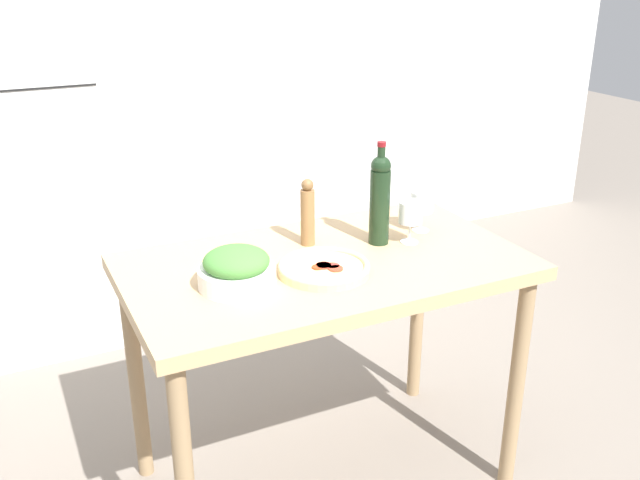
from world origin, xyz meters
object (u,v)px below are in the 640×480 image
at_px(pepper_mill, 308,213).
at_px(salad_bowl, 237,269).
at_px(refrigerator, 14,163).
at_px(homemade_pizza, 324,268).
at_px(wine_bottle, 380,197).
at_px(wine_glass_near, 410,214).
at_px(wine_glass_far, 422,203).

bearing_deg(pepper_mill, salad_bowl, -147.99).
bearing_deg(refrigerator, homemade_pizza, -65.26).
bearing_deg(homemade_pizza, wine_bottle, 26.85).
relative_size(refrigerator, pepper_mill, 7.63).
relative_size(wine_glass_near, salad_bowl, 0.63).
bearing_deg(wine_glass_near, homemade_pizza, -165.62).
distance_m(wine_bottle, wine_glass_far, 0.21).
bearing_deg(salad_bowl, wine_glass_far, 10.93).
distance_m(wine_glass_near, wine_glass_far, 0.13).
bearing_deg(wine_glass_far, wine_bottle, -170.59).
xyz_separation_m(pepper_mill, salad_bowl, (-0.34, -0.21, -0.06)).
bearing_deg(wine_glass_near, refrigerator, 125.92).
height_order(wine_glass_near, pepper_mill, pepper_mill).
distance_m(pepper_mill, homemade_pizza, 0.26).
bearing_deg(salad_bowl, wine_glass_near, 5.93).
distance_m(refrigerator, pepper_mill, 1.71).
relative_size(wine_glass_far, salad_bowl, 0.63).
xyz_separation_m(wine_bottle, wine_glass_far, (0.20, 0.03, -0.06)).
height_order(refrigerator, wine_glass_far, refrigerator).
distance_m(refrigerator, wine_bottle, 1.92).
relative_size(wine_bottle, salad_bowl, 1.52).
bearing_deg(refrigerator, salad_bowl, -73.20).
bearing_deg(wine_bottle, refrigerator, 124.34).
bearing_deg(pepper_mill, wine_bottle, -22.49).
bearing_deg(wine_glass_near, wine_bottle, 155.03).
height_order(wine_glass_far, pepper_mill, pepper_mill).
xyz_separation_m(pepper_mill, homemade_pizza, (-0.05, -0.24, -0.10)).
height_order(wine_glass_near, homemade_pizza, wine_glass_near).
height_order(pepper_mill, salad_bowl, pepper_mill).
bearing_deg(wine_bottle, wine_glass_near, -24.97).
distance_m(salad_bowl, homemade_pizza, 0.29).
height_order(wine_bottle, pepper_mill, wine_bottle).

